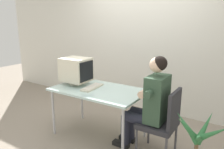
# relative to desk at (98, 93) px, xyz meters

# --- Properties ---
(ground_plane) EXTENTS (12.00, 12.00, 0.00)m
(ground_plane) POSITION_rel_desk_xyz_m (0.00, 0.00, -0.69)
(ground_plane) COLOR gray
(wall_back) EXTENTS (8.00, 0.10, 3.00)m
(wall_back) POSITION_rel_desk_xyz_m (0.30, 1.40, 0.81)
(wall_back) COLOR silver
(wall_back) RESTS_ON ground_plane
(desk) EXTENTS (1.33, 0.79, 0.74)m
(desk) POSITION_rel_desk_xyz_m (0.00, 0.00, 0.00)
(desk) COLOR #B7B7BC
(desk) RESTS_ON ground_plane
(crt_monitor) EXTENTS (0.43, 0.35, 0.41)m
(crt_monitor) POSITION_rel_desk_xyz_m (-0.44, 0.03, 0.28)
(crt_monitor) COLOR beige
(crt_monitor) RESTS_ON desk
(keyboard) EXTENTS (0.18, 0.43, 0.03)m
(keyboard) POSITION_rel_desk_xyz_m (-0.10, -0.01, 0.07)
(keyboard) COLOR beige
(keyboard) RESTS_ON desk
(office_chair) EXTENTS (0.45, 0.45, 0.90)m
(office_chair) POSITION_rel_desk_xyz_m (0.99, 0.01, -0.19)
(office_chair) COLOR #4C4C51
(office_chair) RESTS_ON ground_plane
(person_seated) EXTENTS (0.69, 0.56, 1.30)m
(person_seated) POSITION_rel_desk_xyz_m (0.80, 0.01, 0.01)
(person_seated) COLOR #334C38
(person_seated) RESTS_ON ground_plane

